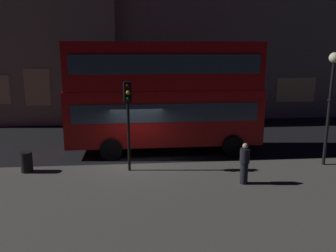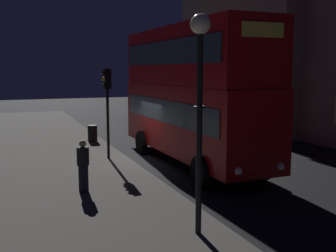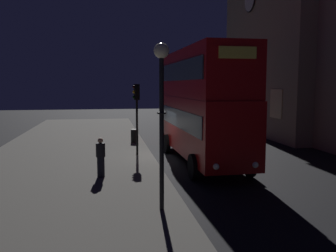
{
  "view_description": "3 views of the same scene",
  "coord_description": "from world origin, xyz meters",
  "px_view_note": "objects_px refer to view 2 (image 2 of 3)",
  "views": [
    {
      "loc": [
        0.12,
        -15.62,
        5.28
      ],
      "look_at": [
        1.57,
        1.11,
        1.48
      ],
      "focal_mm": 36.41,
      "sensor_mm": 36.0,
      "label": 1
    },
    {
      "loc": [
        16.74,
        -5.55,
        3.94
      ],
      "look_at": [
        -0.08,
        1.19,
        1.43
      ],
      "focal_mm": 43.73,
      "sensor_mm": 36.0,
      "label": 2
    },
    {
      "loc": [
        19.12,
        -3.1,
        3.94
      ],
      "look_at": [
        -0.5,
        0.26,
        1.66
      ],
      "focal_mm": 38.69,
      "sensor_mm": 36.0,
      "label": 3
    }
  ],
  "objects_px": {
    "traffic_light_near_kerb": "(107,94)",
    "pedestrian": "(83,166)",
    "street_lamp": "(200,81)",
    "double_decker_bus": "(191,89)",
    "litter_bin": "(93,133)"
  },
  "relations": [
    {
      "from": "double_decker_bus",
      "to": "litter_bin",
      "type": "xyz_separation_m",
      "value": [
        -6.15,
        -2.89,
        -2.58
      ]
    },
    {
      "from": "street_lamp",
      "to": "pedestrian",
      "type": "bearing_deg",
      "value": -156.39
    },
    {
      "from": "traffic_light_near_kerb",
      "to": "pedestrian",
      "type": "xyz_separation_m",
      "value": [
        4.5,
        -1.87,
        -1.94
      ]
    },
    {
      "from": "street_lamp",
      "to": "pedestrian",
      "type": "xyz_separation_m",
      "value": [
        -4.33,
        -1.89,
        -2.74
      ]
    },
    {
      "from": "double_decker_bus",
      "to": "litter_bin",
      "type": "bearing_deg",
      "value": -155.69
    },
    {
      "from": "traffic_light_near_kerb",
      "to": "pedestrian",
      "type": "distance_m",
      "value": 5.25
    },
    {
      "from": "street_lamp",
      "to": "litter_bin",
      "type": "height_order",
      "value": "street_lamp"
    },
    {
      "from": "traffic_light_near_kerb",
      "to": "street_lamp",
      "type": "xyz_separation_m",
      "value": [
        8.83,
        0.02,
        0.8
      ]
    },
    {
      "from": "traffic_light_near_kerb",
      "to": "litter_bin",
      "type": "distance_m",
      "value": 4.98
    },
    {
      "from": "double_decker_bus",
      "to": "pedestrian",
      "type": "distance_m",
      "value": 6.09
    },
    {
      "from": "street_lamp",
      "to": "traffic_light_near_kerb",
      "type": "bearing_deg",
      "value": -179.87
    },
    {
      "from": "pedestrian",
      "to": "street_lamp",
      "type": "bearing_deg",
      "value": 117.0
    },
    {
      "from": "litter_bin",
      "to": "street_lamp",
      "type": "bearing_deg",
      "value": -0.84
    },
    {
      "from": "pedestrian",
      "to": "litter_bin",
      "type": "xyz_separation_m",
      "value": [
        -8.89,
        2.09,
        -0.4
      ]
    },
    {
      "from": "pedestrian",
      "to": "double_decker_bus",
      "type": "bearing_deg",
      "value": -147.83
    }
  ]
}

